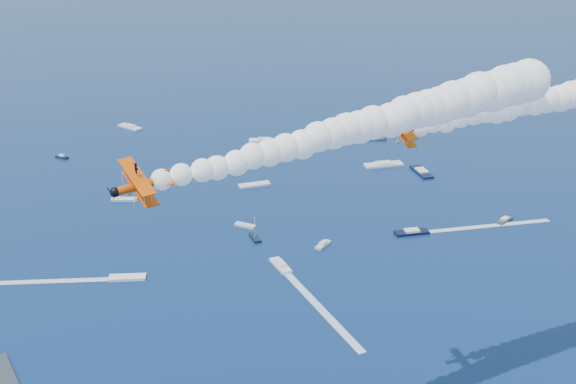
# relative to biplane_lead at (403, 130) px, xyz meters

# --- Properties ---
(biplane_lead) EXTENTS (11.16, 12.10, 8.27)m
(biplane_lead) POSITION_rel_biplane_lead_xyz_m (0.00, 0.00, 0.00)
(biplane_lead) COLOR #DB5104
(biplane_trail) EXTENTS (12.67, 13.37, 8.06)m
(biplane_trail) POSITION_rel_biplane_lead_xyz_m (-33.57, -32.65, 1.44)
(biplane_trail) COLOR #DF4804
(smoke_trail_lead) EXTENTS (75.12, 66.69, 12.90)m
(smoke_trail_lead) POSITION_rel_biplane_lead_xyz_m (30.67, 17.88, 2.75)
(smoke_trail_lead) COLOR white
(smoke_trail_trail) EXTENTS (75.39, 73.30, 12.90)m
(smoke_trail_trail) POSITION_rel_biplane_lead_xyz_m (-5.49, -10.94, 4.19)
(smoke_trail_trail) COLOR white
(spectator_boats) EXTENTS (221.99, 172.09, 0.70)m
(spectator_boats) POSITION_rel_biplane_lead_xyz_m (-18.65, 86.49, -54.14)
(spectator_boats) COLOR white
(spectator_boats) RESTS_ON ground
(boat_wakes) EXTENTS (153.59, 76.84, 0.04)m
(boat_wakes) POSITION_rel_biplane_lead_xyz_m (-25.55, 48.72, -54.46)
(boat_wakes) COLOR white
(boat_wakes) RESTS_ON ground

